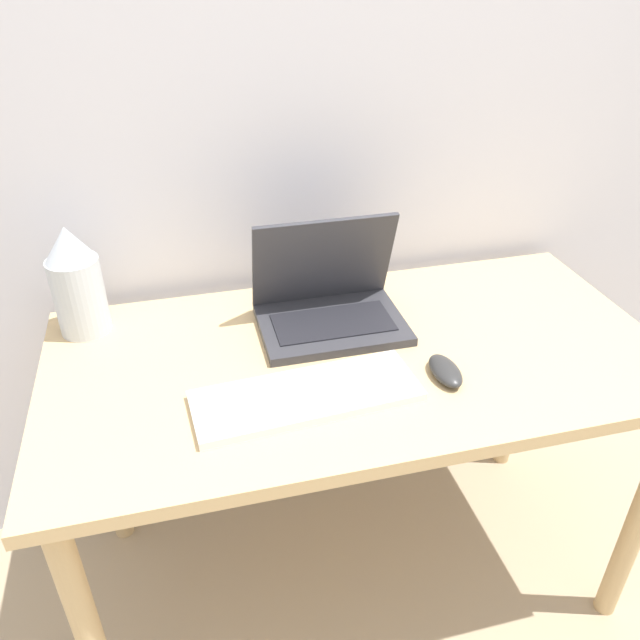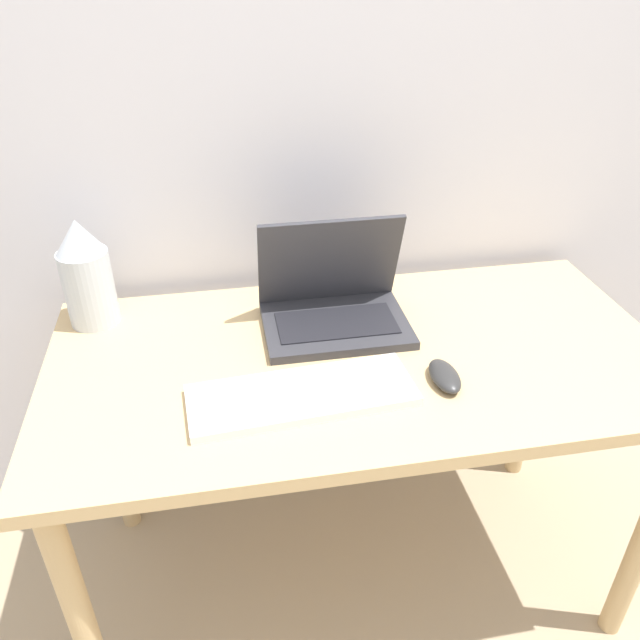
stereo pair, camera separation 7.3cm
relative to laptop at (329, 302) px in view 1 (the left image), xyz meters
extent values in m
cube|color=silver|center=(0.03, 0.26, 0.48)|extent=(6.00, 0.05, 2.50)
cube|color=tan|center=(0.03, -0.13, -0.07)|extent=(1.31, 0.66, 0.03)
cylinder|color=tan|center=(-0.57, -0.41, -0.43)|extent=(0.05, 0.05, 0.69)
cylinder|color=tan|center=(0.63, -0.41, -0.43)|extent=(0.05, 0.05, 0.69)
cylinder|color=tan|center=(-0.57, 0.14, -0.43)|extent=(0.05, 0.05, 0.69)
cylinder|color=tan|center=(0.63, 0.14, -0.43)|extent=(0.05, 0.05, 0.69)
cube|color=#333338|center=(0.00, -0.03, -0.04)|extent=(0.32, 0.23, 0.02)
cube|color=black|center=(0.00, -0.04, -0.03)|extent=(0.26, 0.13, 0.00)
cube|color=#333338|center=(0.00, 0.05, 0.08)|extent=(0.32, 0.08, 0.23)
cube|color=#0F1938|center=(0.00, 0.06, 0.08)|extent=(0.28, 0.06, 0.19)
cube|color=white|center=(-0.11, -0.26, -0.04)|extent=(0.44, 0.18, 0.02)
cube|color=silver|center=(-0.11, -0.26, -0.03)|extent=(0.41, 0.15, 0.00)
ellipsoid|color=#2D2D2D|center=(0.17, -0.26, -0.04)|extent=(0.06, 0.11, 0.03)
cylinder|color=silver|center=(-0.53, 0.10, 0.03)|extent=(0.11, 0.11, 0.17)
cone|color=silver|center=(-0.53, 0.10, 0.16)|extent=(0.10, 0.10, 0.07)
camera|label=1|loc=(-0.31, -1.17, 0.71)|focal=35.00mm
camera|label=2|loc=(-0.24, -1.18, 0.71)|focal=35.00mm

